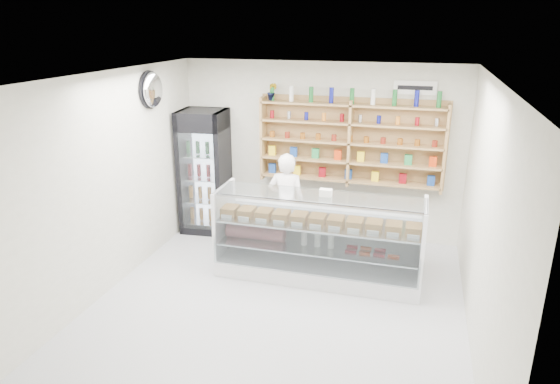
% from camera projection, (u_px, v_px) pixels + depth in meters
% --- Properties ---
extents(room, '(5.00, 5.00, 5.00)m').
position_uv_depth(room, '(277.00, 201.00, 5.74)').
color(room, '#ACADB2').
rests_on(room, ground).
extents(display_counter, '(2.77, 0.83, 1.21)m').
position_uv_depth(display_counter, '(318.00, 254.00, 6.86)').
color(display_counter, white).
rests_on(display_counter, floor).
extents(shop_worker, '(0.57, 0.38, 1.55)m').
position_uv_depth(shop_worker, '(286.00, 203.00, 7.51)').
color(shop_worker, white).
rests_on(shop_worker, floor).
extents(drinks_cooler, '(0.79, 0.77, 2.03)m').
position_uv_depth(drinks_cooler, '(205.00, 171.00, 8.25)').
color(drinks_cooler, black).
rests_on(drinks_cooler, floor).
extents(wall_shelving, '(2.84, 0.28, 1.33)m').
position_uv_depth(wall_shelving, '(350.00, 143.00, 7.68)').
color(wall_shelving, '#A2864C').
rests_on(wall_shelving, back_wall).
extents(potted_plant, '(0.16, 0.13, 0.28)m').
position_uv_depth(potted_plant, '(272.00, 92.00, 7.77)').
color(potted_plant, '#1E6626').
rests_on(potted_plant, wall_shelving).
extents(security_mirror, '(0.15, 0.50, 0.50)m').
position_uv_depth(security_mirror, '(153.00, 90.00, 7.06)').
color(security_mirror, silver).
rests_on(security_mirror, left_wall).
extents(wall_sign, '(0.62, 0.03, 0.20)m').
position_uv_depth(wall_sign, '(415.00, 88.00, 7.29)').
color(wall_sign, white).
rests_on(wall_sign, back_wall).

